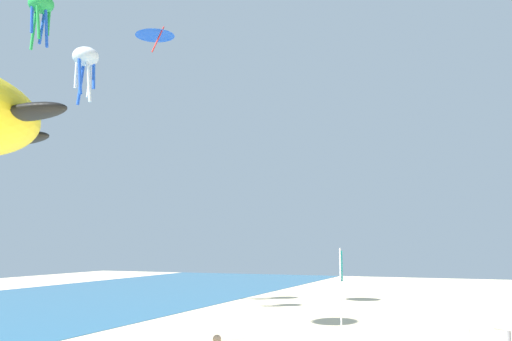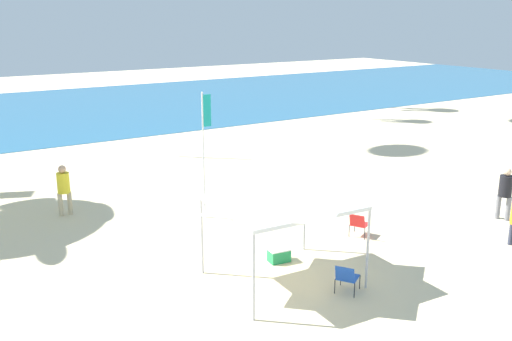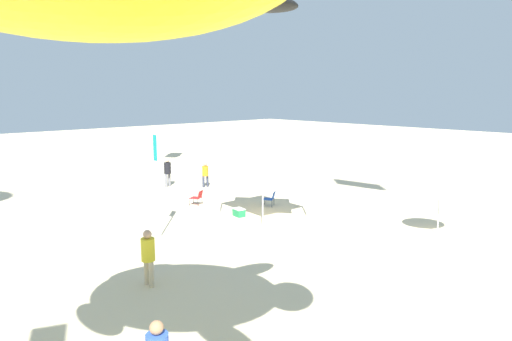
{
  "view_description": "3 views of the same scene",
  "coord_description": "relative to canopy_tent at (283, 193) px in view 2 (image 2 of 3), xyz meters",
  "views": [
    {
      "loc": [
        -18.89,
        0.48,
        4.67
      ],
      "look_at": [
        0.43,
        8.27,
        7.34
      ],
      "focal_mm": 39.47,
      "sensor_mm": 36.0,
      "label": 1
    },
    {
      "loc": [
        -7.52,
        -11.8,
        6.98
      ],
      "look_at": [
        0.67,
        0.97,
        2.83
      ],
      "focal_mm": 40.04,
      "sensor_mm": 36.0,
      "label": 2
    },
    {
      "loc": [
        -14.99,
        15.01,
        6.12
      ],
      "look_at": [
        0.3,
        0.64,
        2.44
      ],
      "focal_mm": 31.31,
      "sensor_mm": 36.0,
      "label": 3
    }
  ],
  "objects": [
    {
      "name": "folding_chair_left_of_tent",
      "position": [
        3.9,
        1.23,
        -2.01
      ],
      "size": [
        0.79,
        0.75,
        0.82
      ],
      "rotation": [
        0.0,
        0.0,
        2.07
      ],
      "color": "black",
      "rests_on": "ground"
    },
    {
      "name": "cooler_box",
      "position": [
        0.63,
        1.05,
        -2.28
      ],
      "size": [
        0.67,
        0.49,
        0.4
      ],
      "color": "#1E8C4C",
      "rests_on": "ground"
    },
    {
      "name": "folding_chair_facing_ocean",
      "position": [
        0.96,
        -1.51,
        -2.01
      ],
      "size": [
        0.8,
        0.77,
        0.82
      ],
      "rotation": [
        0.0,
        0.0,
        2.13
      ],
      "color": "black",
      "rests_on": "ground"
    },
    {
      "name": "person_beachcomber",
      "position": [
        -3.54,
        8.5,
        -1.4
      ],
      "size": [
        0.49,
        0.44,
        1.85
      ],
      "rotation": [
        0.0,
        0.0,
        3.11
      ],
      "color": "#C6B28C",
      "rests_on": "ground"
    },
    {
      "name": "person_by_tent",
      "position": [
        9.3,
        -0.28,
        -1.38
      ],
      "size": [
        0.45,
        0.48,
        1.88
      ],
      "rotation": [
        0.0,
        0.0,
        1.95
      ],
      "color": "slate",
      "rests_on": "ground"
    },
    {
      "name": "banner_flag",
      "position": [
        0.62,
        5.58,
        0.19
      ],
      "size": [
        0.36,
        0.06,
        4.47
      ],
      "color": "silver",
      "rests_on": "ground"
    },
    {
      "name": "ocean_strip",
      "position": [
        -0.73,
        32.38,
        -2.47
      ],
      "size": [
        120.0,
        25.23,
        0.02
      ],
      "primitive_type": "cube",
      "color": "#28668E",
      "rests_on": "ground"
    },
    {
      "name": "ground",
      "position": [
        -0.73,
        0.24,
        -2.53
      ],
      "size": [
        120.0,
        120.0,
        0.1
      ],
      "primitive_type": "cube",
      "color": "beige"
    },
    {
      "name": "canopy_tent",
      "position": [
        0.0,
        0.0,
        0.0
      ],
      "size": [
        3.63,
        3.2,
        2.81
      ],
      "rotation": [
        0.0,
        0.0,
        -0.06
      ],
      "color": "#B7B7BC",
      "rests_on": "ground"
    }
  ]
}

